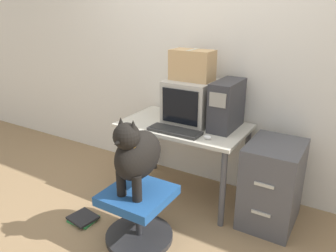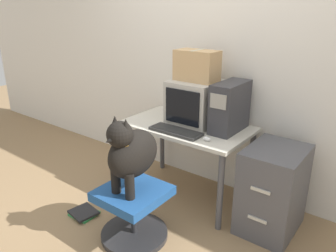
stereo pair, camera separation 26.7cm
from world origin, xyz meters
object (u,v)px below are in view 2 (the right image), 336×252
(office_chair, at_px, (134,211))
(cardboard_box, at_px, (197,66))
(keyboard, at_px, (176,131))
(book_stack_floor, at_px, (84,213))
(filing_cabinet, at_px, (272,190))
(dog, at_px, (131,152))
(pc_tower, at_px, (230,107))
(crt_monitor, at_px, (196,102))

(office_chair, bearing_deg, cardboard_box, 91.36)
(keyboard, xyz_separation_m, book_stack_floor, (-0.54, -0.62, -0.70))
(office_chair, distance_m, filing_cabinet, 1.11)
(filing_cabinet, distance_m, cardboard_box, 1.21)
(dog, bearing_deg, cardboard_box, 91.36)
(dog, distance_m, cardboard_box, 1.02)
(keyboard, relative_size, filing_cabinet, 0.66)
(pc_tower, relative_size, keyboard, 0.92)
(office_chair, distance_m, cardboard_box, 1.33)
(pc_tower, height_order, book_stack_floor, pc_tower)
(keyboard, bearing_deg, office_chair, -89.51)
(filing_cabinet, bearing_deg, keyboard, -166.04)
(crt_monitor, distance_m, dog, 0.90)
(office_chair, height_order, book_stack_floor, office_chair)
(crt_monitor, distance_m, filing_cabinet, 1.00)
(dog, height_order, filing_cabinet, dog)
(crt_monitor, height_order, office_chair, crt_monitor)
(pc_tower, xyz_separation_m, cardboard_box, (-0.35, 0.01, 0.31))
(pc_tower, bearing_deg, cardboard_box, 178.89)
(pc_tower, distance_m, dog, 0.96)
(keyboard, bearing_deg, book_stack_floor, -131.02)
(crt_monitor, xyz_separation_m, keyboard, (0.02, -0.33, -0.18))
(dog, height_order, cardboard_box, cardboard_box)
(office_chair, bearing_deg, filing_cabinet, 43.19)
(dog, bearing_deg, crt_monitor, 91.36)
(filing_cabinet, bearing_deg, crt_monitor, 171.35)
(office_chair, height_order, dog, dog)
(pc_tower, relative_size, cardboard_box, 1.13)
(keyboard, height_order, office_chair, keyboard)
(crt_monitor, relative_size, pc_tower, 1.02)
(office_chair, distance_m, dog, 0.50)
(crt_monitor, relative_size, cardboard_box, 1.15)
(pc_tower, height_order, office_chair, pc_tower)
(crt_monitor, bearing_deg, dog, -88.64)
(cardboard_box, bearing_deg, filing_cabinet, -8.91)
(pc_tower, bearing_deg, book_stack_floor, -132.67)
(office_chair, relative_size, dog, 0.88)
(crt_monitor, xyz_separation_m, office_chair, (0.02, -0.88, -0.67))
(office_chair, height_order, cardboard_box, cardboard_box)
(crt_monitor, bearing_deg, book_stack_floor, -118.91)
(office_chair, bearing_deg, book_stack_floor, -173.18)
(filing_cabinet, distance_m, book_stack_floor, 1.61)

